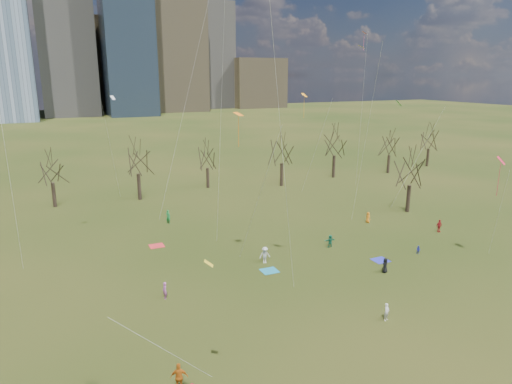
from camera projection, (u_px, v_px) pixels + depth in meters
name	position (u px, v px, depth m)	size (l,w,h in m)	color
ground	(316.00, 307.00, 37.69)	(500.00, 500.00, 0.00)	black
downtown_skyline	(77.00, 30.00, 212.98)	(212.50, 78.00, 118.00)	slate
bare_tree_row	(187.00, 160.00, 68.99)	(113.04, 29.80, 9.50)	black
blanket_teal	(269.00, 271.00, 44.58)	(1.60, 1.50, 0.03)	teal
blanket_navy	(381.00, 260.00, 47.13)	(1.60, 1.50, 0.03)	#2931C3
blanket_crimson	(157.00, 246.00, 51.10)	(1.60, 1.50, 0.03)	red
person_1	(387.00, 312.00, 35.46)	(0.52, 0.34, 1.43)	silver
person_4	(179.00, 377.00, 27.50)	(1.07, 0.45, 1.83)	#CD6916
person_5	(330.00, 241.00, 50.61)	(1.32, 0.42, 1.42)	#186E4F
person_6	(385.00, 265.00, 44.05)	(0.72, 0.47, 1.46)	black
person_7	(165.00, 291.00, 38.89)	(0.55, 0.36, 1.50)	#AB55A2
person_8	(418.00, 250.00, 48.68)	(0.45, 0.35, 0.93)	#272DA9
person_9	(265.00, 255.00, 46.30)	(1.11, 0.64, 1.72)	silver
person_10	(439.00, 226.00, 55.51)	(0.91, 0.38, 1.55)	#AB1821
person_12	(368.00, 217.00, 59.03)	(0.69, 0.45, 1.42)	orange
person_13	(168.00, 217.00, 58.67)	(0.66, 0.43, 1.80)	#1C8039
kites_airborne	(253.00, 132.00, 46.14)	(57.19, 48.53, 31.88)	orange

